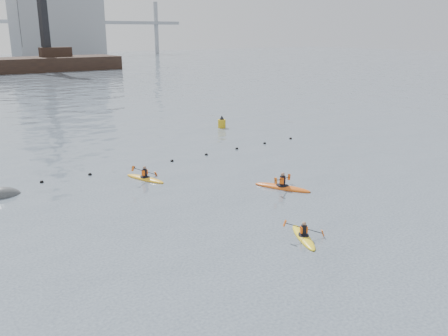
{
  "coord_description": "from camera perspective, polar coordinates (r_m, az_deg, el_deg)",
  "views": [
    {
      "loc": [
        -11.89,
        -6.64,
        9.02
      ],
      "look_at": [
        0.5,
        10.85,
        2.8
      ],
      "focal_mm": 38.0,
      "sensor_mm": 36.0,
      "label": 1
    }
  ],
  "objects": [
    {
      "name": "nav_buoy",
      "position": [
        45.91,
        -0.27,
        5.38
      ],
      "size": [
        0.74,
        0.74,
        1.36
      ],
      "color": "gold",
      "rests_on": "ground"
    },
    {
      "name": "float_line",
      "position": [
        32.58,
        -13.43,
        -0.28
      ],
      "size": [
        33.24,
        0.73,
        0.24
      ],
      "color": "black",
      "rests_on": "ground"
    },
    {
      "name": "kayaker_4",
      "position": [
        28.37,
        7.03,
        -2.25
      ],
      "size": [
        2.23,
        3.45,
        1.13
      ],
      "rotation": [
        0.0,
        0.0,
        3.61
      ],
      "color": "#D05513",
      "rests_on": "ground"
    },
    {
      "name": "kayaker_3",
      "position": [
        30.27,
        -9.48,
        -1.19
      ],
      "size": [
        2.08,
        3.14,
        1.23
      ],
      "rotation": [
        0.0,
        0.0,
        0.35
      ],
      "color": "gold",
      "rests_on": "ground"
    },
    {
      "name": "kayaker_1",
      "position": [
        21.91,
        9.54,
        -8.11
      ],
      "size": [
        1.8,
        2.78,
        1.04
      ],
      "rotation": [
        0.0,
        0.0,
        -0.46
      ],
      "color": "yellow",
      "rests_on": "ground"
    },
    {
      "name": "mooring_buoy",
      "position": [
        29.76,
        -24.94,
        -3.03
      ],
      "size": [
        2.27,
        1.41,
        1.39
      ],
      "primitive_type": "ellipsoid",
      "rotation": [
        0.0,
        0.21,
        0.11
      ],
      "color": "#3C3E41",
      "rests_on": "ground"
    }
  ]
}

